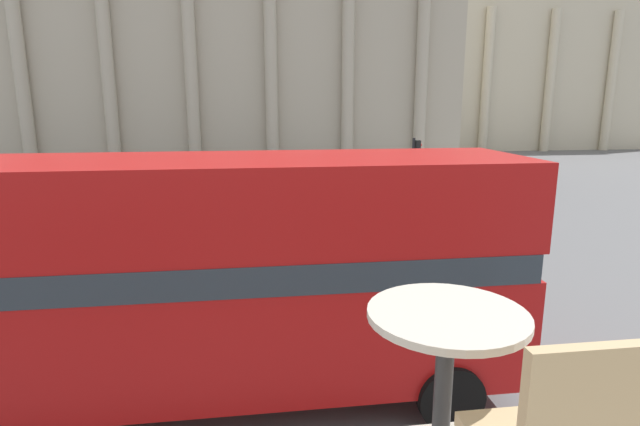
{
  "coord_description": "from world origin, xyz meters",
  "views": [
    {
      "loc": [
        0.08,
        -2.0,
        4.99
      ],
      "look_at": [
        2.53,
        15.83,
        1.01
      ],
      "focal_mm": 28.0,
      "sensor_mm": 36.0,
      "label": 1
    }
  ],
  "objects_px": {
    "car_silver": "(383,197)",
    "pedestrian_blue": "(278,164)",
    "plaza_building_right": "(550,71)",
    "traffic_light_mid": "(415,167)",
    "pedestrian_red": "(186,187)",
    "cafe_dining_table": "(445,359)",
    "pedestrian_white": "(202,162)",
    "plaza_building_left": "(232,6)",
    "traffic_light_near": "(338,207)",
    "double_decker_bus": "(209,272)"
  },
  "relations": [
    {
      "from": "car_silver",
      "to": "pedestrian_blue",
      "type": "xyz_separation_m",
      "value": [
        -4.29,
        10.62,
        0.35
      ]
    },
    {
      "from": "plaza_building_right",
      "to": "traffic_light_mid",
      "type": "xyz_separation_m",
      "value": [
        -27.4,
        -34.96,
        -6.3
      ]
    },
    {
      "from": "car_silver",
      "to": "pedestrian_red",
      "type": "relative_size",
      "value": 2.58
    },
    {
      "from": "cafe_dining_table",
      "to": "pedestrian_blue",
      "type": "xyz_separation_m",
      "value": [
        1.02,
        31.19,
        -2.99
      ]
    },
    {
      "from": "pedestrian_white",
      "to": "pedestrian_blue",
      "type": "distance_m",
      "value": 6.11
    },
    {
      "from": "plaza_building_left",
      "to": "pedestrian_white",
      "type": "height_order",
      "value": "plaza_building_left"
    },
    {
      "from": "pedestrian_red",
      "to": "pedestrian_blue",
      "type": "bearing_deg",
      "value": 73.22
    },
    {
      "from": "cafe_dining_table",
      "to": "traffic_light_mid",
      "type": "xyz_separation_m",
      "value": [
        6.15,
        18.72,
        -1.71
      ]
    },
    {
      "from": "car_silver",
      "to": "traffic_light_near",
      "type": "bearing_deg",
      "value": 41.72
    },
    {
      "from": "traffic_light_mid",
      "to": "cafe_dining_table",
      "type": "bearing_deg",
      "value": -108.18
    },
    {
      "from": "double_decker_bus",
      "to": "pedestrian_white",
      "type": "bearing_deg",
      "value": 103.39
    },
    {
      "from": "double_decker_bus",
      "to": "pedestrian_red",
      "type": "bearing_deg",
      "value": 106.18
    },
    {
      "from": "traffic_light_mid",
      "to": "pedestrian_red",
      "type": "xyz_separation_m",
      "value": [
        -10.11,
        4.54,
        -1.4
      ]
    },
    {
      "from": "plaza_building_right",
      "to": "traffic_light_mid",
      "type": "height_order",
      "value": "plaza_building_right"
    },
    {
      "from": "traffic_light_near",
      "to": "traffic_light_mid",
      "type": "distance_m",
      "value": 9.53
    },
    {
      "from": "traffic_light_mid",
      "to": "pedestrian_blue",
      "type": "distance_m",
      "value": 13.54
    },
    {
      "from": "double_decker_bus",
      "to": "car_silver",
      "type": "distance_m",
      "value": 15.99
    },
    {
      "from": "cafe_dining_table",
      "to": "plaza_building_left",
      "type": "distance_m",
      "value": 43.27
    },
    {
      "from": "plaza_building_left",
      "to": "pedestrian_blue",
      "type": "relative_size",
      "value": 19.69
    },
    {
      "from": "traffic_light_mid",
      "to": "double_decker_bus",
      "type": "bearing_deg",
      "value": -121.16
    },
    {
      "from": "pedestrian_red",
      "to": "plaza_building_left",
      "type": "bearing_deg",
      "value": 99.42
    },
    {
      "from": "pedestrian_blue",
      "to": "traffic_light_mid",
      "type": "bearing_deg",
      "value": 48.26
    },
    {
      "from": "cafe_dining_table",
      "to": "traffic_light_mid",
      "type": "height_order",
      "value": "cafe_dining_table"
    },
    {
      "from": "plaza_building_left",
      "to": "traffic_light_near",
      "type": "relative_size",
      "value": 9.6
    },
    {
      "from": "double_decker_bus",
      "to": "pedestrian_white",
      "type": "distance_m",
      "value": 28.34
    },
    {
      "from": "cafe_dining_table",
      "to": "traffic_light_mid",
      "type": "bearing_deg",
      "value": 71.82
    },
    {
      "from": "plaza_building_left",
      "to": "car_silver",
      "type": "height_order",
      "value": "plaza_building_left"
    },
    {
      "from": "plaza_building_right",
      "to": "car_silver",
      "type": "height_order",
      "value": "plaza_building_right"
    },
    {
      "from": "pedestrian_blue",
      "to": "car_silver",
      "type": "bearing_deg",
      "value": 47.91
    },
    {
      "from": "traffic_light_near",
      "to": "pedestrian_blue",
      "type": "relative_size",
      "value": 2.05
    },
    {
      "from": "plaza_building_right",
      "to": "pedestrian_blue",
      "type": "xyz_separation_m",
      "value": [
        -32.52,
        -22.49,
        -7.58
      ]
    },
    {
      "from": "double_decker_bus",
      "to": "plaza_building_right",
      "type": "xyz_separation_m",
      "value": [
        34.99,
        47.52,
        6.31
      ]
    },
    {
      "from": "pedestrian_blue",
      "to": "traffic_light_near",
      "type": "bearing_deg",
      "value": 26.95
    },
    {
      "from": "cafe_dining_table",
      "to": "pedestrian_white",
      "type": "relative_size",
      "value": 0.45
    },
    {
      "from": "traffic_light_mid",
      "to": "pedestrian_blue",
      "type": "height_order",
      "value": "traffic_light_mid"
    },
    {
      "from": "plaza_building_left",
      "to": "plaza_building_right",
      "type": "relative_size",
      "value": 1.35
    },
    {
      "from": "traffic_light_near",
      "to": "pedestrian_blue",
      "type": "bearing_deg",
      "value": 91.04
    },
    {
      "from": "cafe_dining_table",
      "to": "pedestrian_red",
      "type": "bearing_deg",
      "value": 99.68
    },
    {
      "from": "traffic_light_mid",
      "to": "pedestrian_red",
      "type": "height_order",
      "value": "traffic_light_mid"
    },
    {
      "from": "traffic_light_near",
      "to": "double_decker_bus",
      "type": "bearing_deg",
      "value": -123.5
    },
    {
      "from": "plaza_building_right",
      "to": "pedestrian_blue",
      "type": "bearing_deg",
      "value": -145.33
    },
    {
      "from": "traffic_light_near",
      "to": "pedestrian_red",
      "type": "bearing_deg",
      "value": 112.75
    },
    {
      "from": "pedestrian_red",
      "to": "traffic_light_mid",
      "type": "bearing_deg",
      "value": -8.76
    },
    {
      "from": "plaza_building_right",
      "to": "traffic_light_near",
      "type": "height_order",
      "value": "plaza_building_right"
    },
    {
      "from": "double_decker_bus",
      "to": "pedestrian_red",
      "type": "xyz_separation_m",
      "value": [
        -2.52,
        17.1,
        -1.39
      ]
    },
    {
      "from": "pedestrian_red",
      "to": "pedestrian_white",
      "type": "relative_size",
      "value": 1.01
    },
    {
      "from": "traffic_light_near",
      "to": "pedestrian_white",
      "type": "relative_size",
      "value": 2.31
    },
    {
      "from": "traffic_light_near",
      "to": "pedestrian_blue",
      "type": "height_order",
      "value": "traffic_light_near"
    },
    {
      "from": "plaza_building_right",
      "to": "pedestrian_red",
      "type": "bearing_deg",
      "value": -140.96
    },
    {
      "from": "pedestrian_white",
      "to": "pedestrian_blue",
      "type": "bearing_deg",
      "value": 147.61
    }
  ]
}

